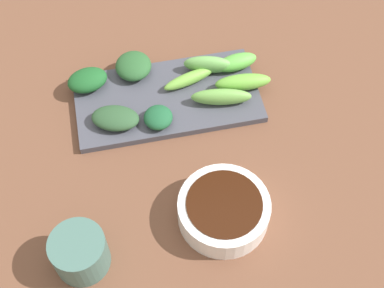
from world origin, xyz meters
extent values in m
cube|color=brown|center=(0.00, 0.00, 0.01)|extent=(2.10, 2.10, 0.02)
cylinder|color=white|center=(-0.15, -0.04, 0.04)|extent=(0.13, 0.13, 0.04)
cylinder|color=black|center=(-0.15, -0.04, 0.05)|extent=(0.10, 0.10, 0.03)
cube|color=#474955|center=(0.07, 0.00, 0.03)|extent=(0.15, 0.29, 0.01)
ellipsoid|color=#2E5432|center=(0.04, 0.09, 0.04)|extent=(0.07, 0.08, 0.02)
ellipsoid|color=#2B5D2E|center=(0.13, 0.04, 0.05)|extent=(0.07, 0.07, 0.03)
ellipsoid|color=#1E5B35|center=(0.02, 0.02, 0.04)|extent=(0.06, 0.05, 0.02)
ellipsoid|color=#5FBA46|center=(0.11, -0.12, 0.04)|extent=(0.04, 0.08, 0.03)
ellipsoid|color=#76B643|center=(0.09, -0.04, 0.04)|extent=(0.04, 0.09, 0.02)
ellipsoid|color=#6FB93F|center=(0.06, -0.12, 0.04)|extent=(0.03, 0.09, 0.03)
ellipsoid|color=#6FB458|center=(0.11, -0.08, 0.05)|extent=(0.04, 0.08, 0.03)
ellipsoid|color=#6EB04C|center=(0.04, -0.08, 0.05)|extent=(0.04, 0.10, 0.03)
ellipsoid|color=#1D5B27|center=(0.12, 0.12, 0.05)|extent=(0.06, 0.07, 0.03)
cylinder|color=#486F65|center=(-0.17, 0.16, 0.05)|extent=(0.07, 0.07, 0.06)
camera|label=1|loc=(-0.46, 0.07, 0.70)|focal=49.53mm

